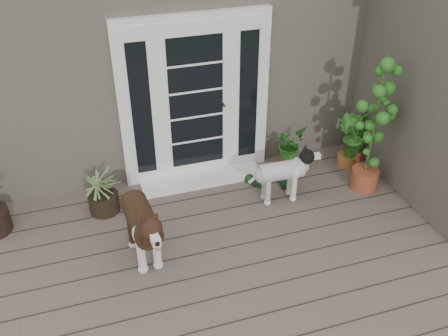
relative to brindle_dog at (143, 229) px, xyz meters
name	(u,v)px	position (x,y,z in m)	size (l,w,h in m)	color
deck	(274,288)	(1.17, -0.79, -0.44)	(6.20, 4.60, 0.12)	#6B5B4C
house_main	(173,22)	(1.17, 3.46, 1.05)	(7.40, 4.00, 3.10)	#665E54
door_unit	(195,100)	(0.97, 1.41, 0.69)	(1.90, 0.14, 2.15)	white
door_step	(202,178)	(0.97, 1.21, -0.36)	(1.60, 0.40, 0.05)	white
brindle_dog	(143,229)	(0.00, 0.00, 0.00)	(0.39, 0.91, 0.76)	#3D2716
white_dog	(280,179)	(1.78, 0.52, -0.07)	(0.32, 0.74, 0.61)	white
spider_plant	(102,189)	(-0.32, 0.94, -0.06)	(0.60, 0.60, 0.64)	#8A9F62
herb_a	(289,152)	(2.16, 1.12, -0.11)	(0.42, 0.42, 0.54)	#29651C
herb_b	(349,148)	(2.98, 0.96, -0.11)	(0.36, 0.36, 0.53)	#175319
herb_c	(356,140)	(3.15, 1.09, -0.09)	(0.38, 0.38, 0.59)	#1B5819
sapling	(374,124)	(2.92, 0.43, 0.54)	(0.54, 0.54, 1.85)	#1B611C
clog_left	(255,181)	(1.61, 0.90, -0.34)	(0.14, 0.30, 0.09)	black
clog_right	(283,180)	(1.96, 0.81, -0.33)	(0.15, 0.32, 0.10)	black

